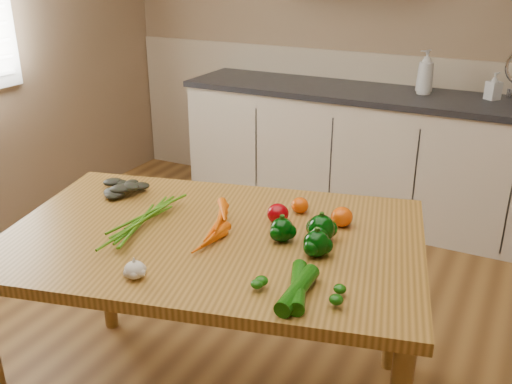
{
  "coord_description": "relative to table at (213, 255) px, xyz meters",
  "views": [
    {
      "loc": [
        1.11,
        -1.54,
        1.74
      ],
      "look_at": [
        0.17,
        0.29,
        0.88
      ],
      "focal_mm": 40.0,
      "sensor_mm": 36.0,
      "label": 1
    }
  ],
  "objects": [
    {
      "name": "leafy_greens",
      "position": [
        -0.53,
        0.14,
        0.14
      ],
      "size": [
        0.21,
        0.19,
        0.11
      ],
      "primitive_type": null,
      "color": "black",
      "rests_on": "table"
    },
    {
      "name": "garlic_bulb",
      "position": [
        -0.06,
        -0.37,
        0.12
      ],
      "size": [
        0.07,
        0.07,
        0.06
      ],
      "primitive_type": "ellipsoid",
      "color": "beige",
      "rests_on": "table"
    },
    {
      "name": "soap_bottle_a",
      "position": [
        0.28,
        2.2,
        0.33
      ],
      "size": [
        0.15,
        0.15,
        0.28
      ],
      "primitive_type": "imported",
      "rotation": [
        0.0,
        0.0,
        5.61
      ],
      "color": "silver",
      "rests_on": "counter_run"
    },
    {
      "name": "soap_bottle_b",
      "position": [
        0.7,
        2.24,
        0.27
      ],
      "size": [
        0.11,
        0.11,
        0.17
      ],
      "primitive_type": "imported",
      "rotation": [
        0.0,
        0.0,
        2.45
      ],
      "color": "silver",
      "rests_on": "counter_run"
    },
    {
      "name": "tomato_c",
      "position": [
        0.4,
        0.27,
        0.13
      ],
      "size": [
        0.08,
        0.08,
        0.07
      ],
      "primitive_type": "ellipsoid",
      "color": "#DC4905",
      "rests_on": "table"
    },
    {
      "name": "pepper_a",
      "position": [
        0.25,
        0.06,
        0.13
      ],
      "size": [
        0.08,
        0.08,
        0.08
      ],
      "primitive_type": "sphere",
      "color": "black",
      "rests_on": "table"
    },
    {
      "name": "carrot_bunch",
      "position": [
        -0.07,
        -0.01,
        0.13
      ],
      "size": [
        0.32,
        0.27,
        0.07
      ],
      "primitive_type": null,
      "rotation": [
        0.0,
        0.0,
        0.24
      ],
      "color": "#E45B05",
      "rests_on": "table"
    },
    {
      "name": "pepper_b",
      "position": [
        0.37,
        0.12,
        0.14
      ],
      "size": [
        0.1,
        0.1,
        0.1
      ],
      "primitive_type": "sphere",
      "color": "black",
      "rests_on": "table"
    },
    {
      "name": "tomato_a",
      "position": [
        0.17,
        0.19,
        0.13
      ],
      "size": [
        0.08,
        0.08,
        0.08
      ],
      "primitive_type": "ellipsoid",
      "color": "#8A0208",
      "rests_on": "table"
    },
    {
      "name": "zucchini_b",
      "position": [
        0.44,
        -0.25,
        0.12
      ],
      "size": [
        0.06,
        0.24,
        0.05
      ],
      "primitive_type": "cylinder",
      "rotation": [
        1.57,
        0.0,
        0.02
      ],
      "color": "#0D4207",
      "rests_on": "table"
    },
    {
      "name": "table",
      "position": [
        0.0,
        0.0,
        0.0
      ],
      "size": [
        1.69,
        1.3,
        0.8
      ],
      "rotation": [
        0.0,
        0.0,
        0.24
      ],
      "color": "olive",
      "rests_on": "ground"
    },
    {
      "name": "zucchini_a",
      "position": [
        0.43,
        -0.23,
        0.11
      ],
      "size": [
        0.13,
        0.25,
        0.05
      ],
      "primitive_type": "cylinder",
      "rotation": [
        1.57,
        0.0,
        0.36
      ],
      "color": "#0D4207",
      "rests_on": "table"
    },
    {
      "name": "counter_run",
      "position": [
        0.09,
        2.15,
        -0.26
      ],
      "size": [
        2.84,
        0.64,
        1.14
      ],
      "color": "beige",
      "rests_on": "ground"
    },
    {
      "name": "pepper_c",
      "position": [
        0.39,
        0.02,
        0.13
      ],
      "size": [
        0.09,
        0.09,
        0.09
      ],
      "primitive_type": "sphere",
      "color": "black",
      "rests_on": "table"
    },
    {
      "name": "tomato_b",
      "position": [
        0.21,
        0.31,
        0.12
      ],
      "size": [
        0.07,
        0.07,
        0.06
      ],
      "primitive_type": "ellipsoid",
      "color": "#DC4905",
      "rests_on": "table"
    },
    {
      "name": "room",
      "position": [
        -0.12,
        0.13,
        0.53
      ],
      "size": [
        4.04,
        5.04,
        2.64
      ],
      "color": "brown",
      "rests_on": "ground"
    }
  ]
}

